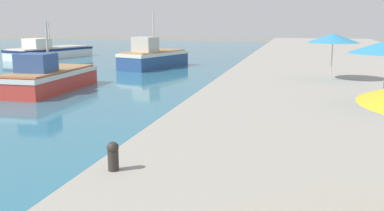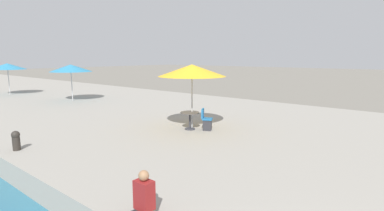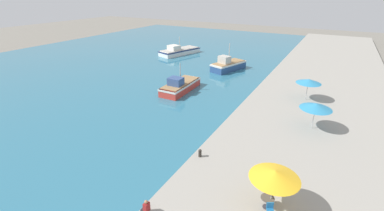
{
  "view_description": "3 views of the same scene",
  "coord_description": "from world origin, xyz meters",
  "px_view_note": "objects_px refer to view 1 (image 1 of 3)",
  "views": [
    {
      "loc": [
        4.48,
        2.77,
        4.01
      ],
      "look_at": [
        1.5,
        14.63,
        1.54
      ],
      "focal_mm": 40.0,
      "sensor_mm": 36.0,
      "label": 1
    },
    {
      "loc": [
        -3.06,
        0.52,
        3.8
      ],
      "look_at": [
        6.63,
        8.48,
        1.74
      ],
      "focal_mm": 28.0,
      "sensor_mm": 36.0,
      "label": 2
    },
    {
      "loc": [
        8.19,
        -3.71,
        12.57
      ],
      "look_at": [
        -4.0,
        18.0,
        1.34
      ],
      "focal_mm": 24.0,
      "sensor_mm": 36.0,
      "label": 3
    }
  ],
  "objects_px": {
    "cafe_umbrella_striped": "(333,38)",
    "mooring_bollard": "(113,155)",
    "fishing_boat_mid": "(153,57)",
    "fishing_boat_far": "(49,51)",
    "fishing_boat_near": "(48,77)"
  },
  "relations": [
    {
      "from": "fishing_boat_mid",
      "to": "mooring_bollard",
      "type": "relative_size",
      "value": 10.83
    },
    {
      "from": "fishing_boat_far",
      "to": "mooring_bollard",
      "type": "relative_size",
      "value": 14.87
    },
    {
      "from": "fishing_boat_near",
      "to": "fishing_boat_mid",
      "type": "xyz_separation_m",
      "value": [
        1.88,
        12.49,
        0.14
      ]
    },
    {
      "from": "fishing_boat_near",
      "to": "mooring_bollard",
      "type": "relative_size",
      "value": 10.67
    },
    {
      "from": "mooring_bollard",
      "to": "fishing_boat_far",
      "type": "bearing_deg",
      "value": 124.34
    },
    {
      "from": "fishing_boat_near",
      "to": "mooring_bollard",
      "type": "xyz_separation_m",
      "value": [
        9.82,
        -12.93,
        0.29
      ]
    },
    {
      "from": "cafe_umbrella_striped",
      "to": "mooring_bollard",
      "type": "relative_size",
      "value": 4.26
    },
    {
      "from": "cafe_umbrella_striped",
      "to": "mooring_bollard",
      "type": "xyz_separation_m",
      "value": [
        -5.58,
        -16.24,
        -1.93
      ]
    },
    {
      "from": "fishing_boat_mid",
      "to": "fishing_boat_near",
      "type": "bearing_deg",
      "value": -80.69
    },
    {
      "from": "mooring_bollard",
      "to": "fishing_boat_mid",
      "type": "bearing_deg",
      "value": 107.33
    },
    {
      "from": "fishing_boat_mid",
      "to": "fishing_boat_far",
      "type": "bearing_deg",
      "value": 173.77
    },
    {
      "from": "fishing_boat_near",
      "to": "cafe_umbrella_striped",
      "type": "distance_m",
      "value": 15.9
    },
    {
      "from": "fishing_boat_far",
      "to": "cafe_umbrella_striped",
      "type": "bearing_deg",
      "value": -12.18
    },
    {
      "from": "cafe_umbrella_striped",
      "to": "fishing_boat_mid",
      "type": "bearing_deg",
      "value": 145.81
    },
    {
      "from": "fishing_boat_far",
      "to": "cafe_umbrella_striped",
      "type": "height_order",
      "value": "fishing_boat_far"
    }
  ]
}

